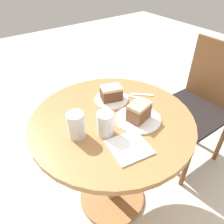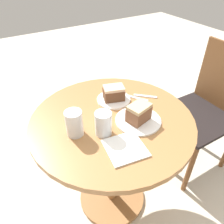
{
  "view_description": "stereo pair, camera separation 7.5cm",
  "coord_description": "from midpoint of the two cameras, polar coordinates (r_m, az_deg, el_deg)",
  "views": [
    {
      "loc": [
        0.71,
        -0.52,
        1.46
      ],
      "look_at": [
        0.0,
        0.0,
        0.78
      ],
      "focal_mm": 35.0,
      "sensor_mm": 36.0,
      "label": 1
    },
    {
      "loc": [
        0.75,
        -0.46,
        1.46
      ],
      "look_at": [
        0.0,
        0.0,
        0.78
      ],
      "focal_mm": 35.0,
      "sensor_mm": 36.0,
      "label": 2
    }
  ],
  "objects": [
    {
      "name": "table",
      "position": [
        1.25,
        -1.73,
        -7.82
      ],
      "size": [
        0.86,
        0.86,
        0.74
      ],
      "color": "#9E6B3D",
      "rests_on": "ground_plane"
    },
    {
      "name": "plate_far",
      "position": [
        1.13,
        4.97,
        -1.89
      ],
      "size": [
        0.23,
        0.23,
        0.01
      ],
      "color": "white",
      "rests_on": "table"
    },
    {
      "name": "ground_plane",
      "position": [
        1.7,
        -1.35,
        -21.29
      ],
      "size": [
        8.0,
        8.0,
        0.0
      ],
      "primitive_type": "plane",
      "color": "beige"
    },
    {
      "name": "spoon",
      "position": [
        1.32,
        6.23,
        4.51
      ],
      "size": [
        0.11,
        0.11,
        0.0
      ],
      "rotation": [
        0.0,
        0.0,
        0.82
      ],
      "color": "silver",
      "rests_on": "table"
    },
    {
      "name": "cake_slice_near",
      "position": [
        1.24,
        -1.93,
        4.97
      ],
      "size": [
        0.11,
        0.13,
        0.08
      ],
      "rotation": [
        0.0,
        0.0,
        5.97
      ],
      "color": "brown",
      "rests_on": "plate_near"
    },
    {
      "name": "fork",
      "position": [
        1.3,
        3.36,
        4.06
      ],
      "size": [
        0.15,
        0.11,
        0.0
      ],
      "rotation": [
        0.0,
        0.0,
        0.57
      ],
      "color": "silver",
      "rests_on": "table"
    },
    {
      "name": "cake_slice_far",
      "position": [
        1.1,
        5.11,
        0.14
      ],
      "size": [
        0.11,
        0.13,
        0.09
      ],
      "rotation": [
        0.0,
        0.0,
        0.25
      ],
      "color": "brown",
      "rests_on": "plate_far"
    },
    {
      "name": "chair",
      "position": [
        1.74,
        20.27,
        1.79
      ],
      "size": [
        0.47,
        0.47,
        0.95
      ],
      "rotation": [
        0.0,
        0.0,
        -0.01
      ],
      "color": "brown",
      "rests_on": "ground_plane"
    },
    {
      "name": "glass_lemonade",
      "position": [
        1.01,
        -3.83,
        -3.38
      ],
      "size": [
        0.08,
        0.08,
        0.12
      ],
      "color": "beige",
      "rests_on": "table"
    },
    {
      "name": "glass_water",
      "position": [
        1.02,
        -11.4,
        -3.78
      ],
      "size": [
        0.08,
        0.08,
        0.13
      ],
      "color": "silver",
      "rests_on": "table"
    },
    {
      "name": "napkin_stack",
      "position": [
        0.98,
        2.3,
        -9.2
      ],
      "size": [
        0.19,
        0.19,
        0.01
      ],
      "rotation": [
        0.0,
        0.0,
        -0.16
      ],
      "color": "white",
      "rests_on": "table"
    },
    {
      "name": "plate_near",
      "position": [
        1.27,
        -1.89,
        3.26
      ],
      "size": [
        0.19,
        0.19,
        0.01
      ],
      "color": "white",
      "rests_on": "table"
    }
  ]
}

